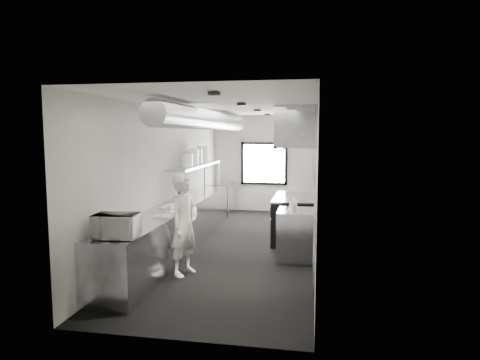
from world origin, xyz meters
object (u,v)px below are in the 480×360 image
at_px(plate_stack_a, 187,160).
at_px(squeeze_bottle_c, 295,205).
at_px(bottle_station, 296,235).
at_px(deli_tub_b, 123,224).
at_px(prep_counter, 178,227).
at_px(pass_shelf, 196,166).
at_px(cutting_board, 174,206).
at_px(knife_block, 182,193).
at_px(exhaust_hood, 298,128).
at_px(squeeze_bottle_e, 295,202).
at_px(plate_stack_b, 192,158).
at_px(squeeze_bottle_d, 296,204).
at_px(range, 294,218).
at_px(line_cook, 184,225).
at_px(far_work_table, 220,199).
at_px(microwave, 116,226).
at_px(squeeze_bottle_b, 291,206).
at_px(squeeze_bottle_a, 293,209).
at_px(plate_stack_d, 202,154).
at_px(small_plate, 170,211).
at_px(plate_stack_c, 197,156).
at_px(deli_tub_a, 125,222).

height_order(plate_stack_a, squeeze_bottle_c, plate_stack_a).
bearing_deg(bottle_station, deli_tub_b, -142.18).
relative_size(prep_counter, squeeze_bottle_c, 32.42).
xyz_separation_m(pass_shelf, cutting_board, (0.07, -1.75, -0.63)).
bearing_deg(cutting_board, knife_block, 99.90).
xyz_separation_m(exhaust_hood, squeeze_bottle_e, (0.02, -1.12, -1.40)).
relative_size(pass_shelf, plate_stack_b, 8.89).
height_order(cutting_board, squeeze_bottle_d, squeeze_bottle_d).
distance_m(prep_counter, knife_block, 0.95).
bearing_deg(prep_counter, range, 28.74).
relative_size(pass_shelf, line_cook, 1.84).
height_order(far_work_table, cutting_board, cutting_board).
distance_m(microwave, squeeze_bottle_b, 3.20).
relative_size(microwave, squeeze_bottle_a, 3.27).
distance_m(squeeze_bottle_b, squeeze_bottle_e, 0.38).
bearing_deg(squeeze_bottle_c, plate_stack_d, 135.36).
height_order(pass_shelf, squeeze_bottle_a, pass_shelf).
bearing_deg(cutting_board, prep_counter, 96.24).
distance_m(small_plate, plate_stack_c, 2.52).
relative_size(far_work_table, plate_stack_a, 4.29).
relative_size(deli_tub_a, plate_stack_c, 0.39).
relative_size(range, squeeze_bottle_a, 9.85).
bearing_deg(cutting_board, squeeze_bottle_d, 5.32).
bearing_deg(squeeze_bottle_c, squeeze_bottle_a, -92.78).
relative_size(squeeze_bottle_a, squeeze_bottle_c, 0.88).
height_order(squeeze_bottle_a, squeeze_bottle_e, squeeze_bottle_e).
xyz_separation_m(microwave, cutting_board, (-0.02, 2.40, -0.15)).
distance_m(far_work_table, line_cook, 5.10).
bearing_deg(line_cook, prep_counter, 41.65).
bearing_deg(squeeze_bottle_a, far_work_table, 118.08).
bearing_deg(plate_stack_d, line_cook, -79.79).
relative_size(pass_shelf, squeeze_bottle_c, 16.21).
bearing_deg(microwave, plate_stack_c, 85.63).
bearing_deg(small_plate, squeeze_bottle_b, 11.81).
bearing_deg(deli_tub_b, cutting_board, 85.10).
bearing_deg(exhaust_hood, squeeze_bottle_b, -91.19).
height_order(microwave, plate_stack_c, plate_stack_c).
xyz_separation_m(line_cook, deli_tub_b, (-0.70, -0.73, 0.13)).
relative_size(plate_stack_b, plate_stack_d, 0.82).
height_order(plate_stack_c, plate_stack_d, plate_stack_d).
bearing_deg(squeeze_bottle_c, plate_stack_c, 141.55).
bearing_deg(squeeze_bottle_d, plate_stack_d, 137.90).
bearing_deg(deli_tub_a, exhaust_hood, 51.86).
xyz_separation_m(line_cook, plate_stack_c, (-0.64, 2.99, 0.93)).
bearing_deg(exhaust_hood, cutting_board, -146.86).
bearing_deg(squeeze_bottle_c, range, 93.75).
height_order(range, squeeze_bottle_a, squeeze_bottle_a).
bearing_deg(squeeze_bottle_a, plate_stack_c, 136.98).
bearing_deg(microwave, squeeze_bottle_b, 41.46).
height_order(exhaust_hood, prep_counter, exhaust_hood).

